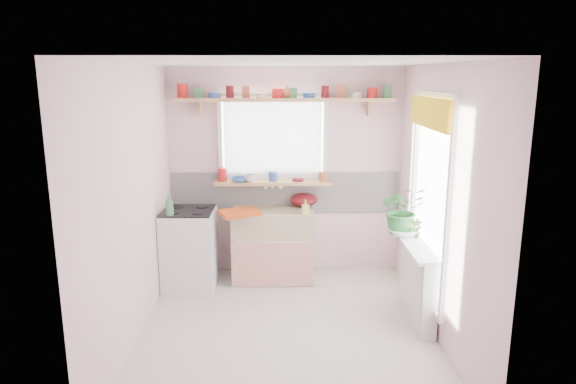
{
  "coord_description": "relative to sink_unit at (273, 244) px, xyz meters",
  "views": [
    {
      "loc": [
        -0.04,
        -4.53,
        2.39
      ],
      "look_at": [
        0.02,
        0.55,
        1.24
      ],
      "focal_mm": 32.0,
      "sensor_mm": 36.0,
      "label": 1
    }
  ],
  "objects": [
    {
      "name": "shelf_vase",
      "position": [
        0.17,
        0.19,
        1.78
      ],
      "size": [
        0.17,
        0.17,
        0.14
      ],
      "primitive_type": "imported",
      "rotation": [
        0.0,
        0.0,
        -0.28
      ],
      "color": "#AA6234",
      "rests_on": "pine_shelf"
    },
    {
      "name": "dish_tray",
      "position": [
        -0.38,
        -0.19,
        0.44
      ],
      "size": [
        0.53,
        0.48,
        0.04
      ],
      "primitive_type": "cube",
      "rotation": [
        0.0,
        0.0,
        0.43
      ],
      "color": "#CB4A12",
      "rests_on": "sink_unit"
    },
    {
      "name": "shelf_crockery",
      "position": [
        0.15,
        0.18,
        1.76
      ],
      "size": [
        2.47,
        0.11,
        0.12
      ],
      "color": "red",
      "rests_on": "pine_shelf"
    },
    {
      "name": "sill_crockery",
      "position": [
        -0.0,
        0.19,
        0.78
      ],
      "size": [
        1.35,
        0.11,
        0.12
      ],
      "color": "red",
      "rests_on": "windowsill"
    },
    {
      "name": "fruit_bowl",
      "position": [
        1.36,
        -0.75,
        0.38
      ],
      "size": [
        0.34,
        0.34,
        0.08
      ],
      "primitive_type": "imported",
      "rotation": [
        0.0,
        0.0,
        -0.07
      ],
      "color": "white",
      "rests_on": "radiator_ledge"
    },
    {
      "name": "windowsill",
      "position": [
        -0.0,
        0.19,
        0.71
      ],
      "size": [
        1.4,
        0.22,
        0.04
      ],
      "primitive_type": "cube",
      "color": "tan",
      "rests_on": "room"
    },
    {
      "name": "colander",
      "position": [
        0.37,
        0.2,
        0.49
      ],
      "size": [
        0.39,
        0.39,
        0.15
      ],
      "primitive_type": "ellipsoid",
      "rotation": [
        0.0,
        0.0,
        0.19
      ],
      "color": "maroon",
      "rests_on": "sink_unit"
    },
    {
      "name": "sill_bowl",
      "position": [
        -0.4,
        0.13,
        0.76
      ],
      "size": [
        0.2,
        0.2,
        0.06
      ],
      "primitive_type": "imported",
      "rotation": [
        0.0,
        0.0,
        -0.05
      ],
      "color": "#386AB7",
      "rests_on": "windowsill"
    },
    {
      "name": "cooker",
      "position": [
        -0.95,
        -0.24,
        0.03
      ],
      "size": [
        0.58,
        0.58,
        0.93
      ],
      "color": "white",
      "rests_on": "ground"
    },
    {
      "name": "soap_bottle_sink",
      "position": [
        0.37,
        -0.19,
        0.5
      ],
      "size": [
        0.09,
        0.09,
        0.17
      ],
      "primitive_type": "imported",
      "rotation": [
        0.0,
        0.0,
        0.14
      ],
      "color": "#C6CC5A",
      "rests_on": "sink_unit"
    },
    {
      "name": "cooker_bottle",
      "position": [
        -1.1,
        -0.46,
        0.6
      ],
      "size": [
        0.11,
        0.11,
        0.24
      ],
      "primitive_type": "imported",
      "rotation": [
        0.0,
        0.0,
        -0.16
      ],
      "color": "#3F7F50",
      "rests_on": "cooker"
    },
    {
      "name": "pine_shelf",
      "position": [
        0.15,
        0.18,
        1.69
      ],
      "size": [
        2.52,
        0.24,
        0.04
      ],
      "primitive_type": "cube",
      "color": "tan",
      "rests_on": "room"
    },
    {
      "name": "sink_unit",
      "position": [
        0.0,
        0.0,
        0.0
      ],
      "size": [
        0.95,
        0.65,
        1.11
      ],
      "color": "white",
      "rests_on": "ground"
    },
    {
      "name": "jade_plant",
      "position": [
        1.36,
        -0.69,
        0.6
      ],
      "size": [
        0.48,
        0.43,
        0.52
      ],
      "primitive_type": "imported",
      "rotation": [
        0.0,
        0.0,
        0.05
      ],
      "color": "#2C6F32",
      "rests_on": "radiator_ledge"
    },
    {
      "name": "room",
      "position": [
        0.81,
        -0.43,
        0.94
      ],
      "size": [
        3.2,
        3.2,
        3.2
      ],
      "color": "beige",
      "rests_on": "ground"
    },
    {
      "name": "herb_pot",
      "position": [
        1.48,
        -0.84,
        0.44
      ],
      "size": [
        0.11,
        0.09,
        0.2
      ],
      "primitive_type": "imported",
      "rotation": [
        0.0,
        0.0,
        -0.13
      ],
      "color": "#3C6C2B",
      "rests_on": "radiator_ledge"
    },
    {
      "name": "fruit",
      "position": [
        1.37,
        -0.74,
        0.44
      ],
      "size": [
        0.2,
        0.14,
        0.1
      ],
      "color": "orange",
      "rests_on": "fruit_bowl"
    },
    {
      "name": "sill_cup",
      "position": [
        -0.27,
        0.13,
        0.78
      ],
      "size": [
        0.15,
        0.15,
        0.09
      ],
      "primitive_type": "imported",
      "rotation": [
        0.0,
        0.0,
        0.33
      ],
      "color": "beige",
      "rests_on": "windowsill"
    },
    {
      "name": "radiator_ledge",
      "position": [
        1.45,
        -1.09,
        -0.03
      ],
      "size": [
        0.22,
        0.95,
        0.78
      ],
      "color": "white",
      "rests_on": "ground"
    }
  ]
}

